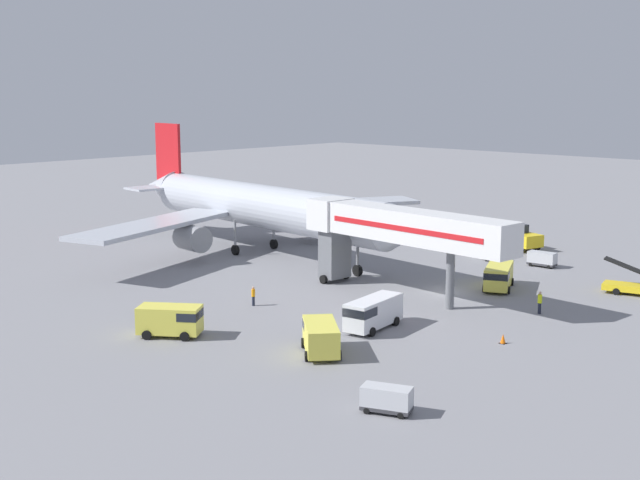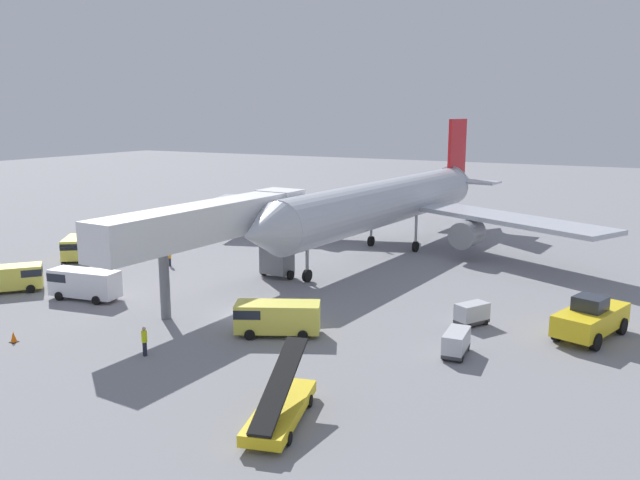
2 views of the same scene
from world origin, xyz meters
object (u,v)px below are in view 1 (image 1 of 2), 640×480
Objects in this scene: service_van_far_center at (498,276)px; ground_crew_worker_foreground at (253,296)px; ground_crew_worker_midground at (540,302)px; safety_cone_alpha at (503,339)px; service_van_rear_left at (172,319)px; airplane_at_gate at (258,206)px; service_van_far_left at (321,336)px; baggage_cart_near_right at (387,398)px; pushback_tug at (515,237)px; baggage_cart_mid_center at (542,259)px; jet_bridge at (394,228)px; service_van_mid_right at (372,312)px; baggage_cart_outer_left at (488,252)px.

ground_crew_worker_foreground is (-18.90, 11.45, -0.38)m from service_van_far_center.
safety_cone_alpha is (-8.95, -2.18, -0.61)m from ground_crew_worker_midground.
airplane_at_gate is at bearing 36.53° from service_van_rear_left.
service_van_far_center is at bearing 2.97° from service_van_far_left.
safety_cone_alpha is at bearing -50.58° from service_van_rear_left.
baggage_cart_near_right is 1.87× the size of ground_crew_worker_foreground.
pushback_tug is 2.41× the size of baggage_cart_mid_center.
baggage_cart_mid_center is (19.61, -3.33, -5.02)m from jet_bridge.
baggage_cart_near_right is at bearing -123.61° from airplane_at_gate.
service_van_rear_left is (-4.55, 10.45, 0.06)m from service_van_far_left.
ground_crew_worker_midground reaches higher than ground_crew_worker_foreground.
service_van_mid_right is at bearing -116.70° from airplane_at_gate.
safety_cone_alpha is (15.58, 2.23, -0.49)m from baggage_cart_near_right.
service_van_far_left is 13.78m from ground_crew_worker_foreground.
baggage_cart_mid_center is 0.94× the size of baggage_cart_near_right.
service_van_rear_left is at bearing 178.23° from baggage_cart_outer_left.
baggage_cart_outer_left is (28.24, 8.08, -0.47)m from service_van_mid_right.
safety_cone_alpha is at bearing 8.14° from baggage_cart_near_right.
service_van_far_left reaches higher than safety_cone_alpha.
pushback_tug reaches higher than service_van_far_center.
airplane_at_gate reaches higher than service_van_far_center.
ground_crew_worker_midground is at bearing -145.32° from pushback_tug.
service_van_mid_right is (-9.28, -5.47, -4.53)m from jet_bridge.
service_van_far_left is at bearing -166.24° from pushback_tug.
ground_crew_worker_midground is at bearing -74.79° from jet_bridge.
airplane_at_gate is at bearing 96.72° from service_van_far_center.
ground_crew_worker_foreground is 23.02m from ground_crew_worker_midground.
baggage_cart_outer_left is at bearing -6.68° from ground_crew_worker_foreground.
pushback_tug is 1.19× the size of service_van_mid_right.
ground_crew_worker_midground is at bearing -33.81° from service_van_rear_left.
service_van_far_center is 11.61m from baggage_cart_mid_center.
baggage_cart_outer_left is at bearing 96.28° from baggage_cart_mid_center.
service_van_mid_right is 14.27m from ground_crew_worker_midground.
service_van_far_left is at bearing -170.31° from service_van_mid_right.
service_van_rear_left is 1.60× the size of baggage_cart_near_right.
service_van_far_left is 0.86× the size of service_van_mid_right.
pushback_tug is 46.90m from service_van_rear_left.
service_van_far_left reaches higher than baggage_cart_mid_center.
pushback_tug is (26.32, 3.75, -4.55)m from jet_bridge.
service_van_rear_left is 40.82m from baggage_cart_mid_center.
service_van_rear_left is 23.55m from safety_cone_alpha.
baggage_cart_near_right is at bearing -159.13° from service_van_far_center.
service_van_mid_right is at bearing 9.69° from service_van_far_left.
pushback_tug is at bearing 8.84° from baggage_cart_outer_left.
service_van_mid_right is (-35.60, -9.22, 0.02)m from pushback_tug.
service_van_mid_right is (-17.47, -0.10, 0.09)m from service_van_far_center.
jet_bridge is 17.95m from service_van_far_left.
baggage_cart_near_right is (-47.53, -20.33, -0.47)m from pushback_tug.
airplane_at_gate is 31.91m from service_van_rear_left.
service_van_far_center is (3.31, -28.05, -3.87)m from airplane_at_gate.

